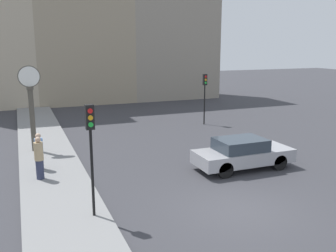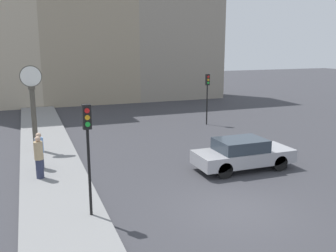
{
  "view_description": "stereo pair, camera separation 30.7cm",
  "coord_description": "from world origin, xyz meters",
  "px_view_note": "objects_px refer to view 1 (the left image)",
  "views": [
    {
      "loc": [
        -6.62,
        -10.07,
        5.5
      ],
      "look_at": [
        -0.47,
        5.22,
        1.89
      ],
      "focal_mm": 40.0,
      "sensor_mm": 36.0,
      "label": 1
    },
    {
      "loc": [
        -6.33,
        -10.18,
        5.5
      ],
      "look_at": [
        -0.47,
        5.22,
        1.89
      ],
      "focal_mm": 40.0,
      "sensor_mm": 36.0,
      "label": 2
    }
  ],
  "objects_px": {
    "traffic_light_near": "(91,137)",
    "pedestrian_blue_stripe": "(39,151)",
    "pedestrian_tan_coat": "(39,158)",
    "street_clock": "(31,105)",
    "sedan_car": "(243,153)",
    "traffic_light_far": "(205,88)"
  },
  "relations": [
    {
      "from": "traffic_light_near",
      "to": "street_clock",
      "type": "distance_m",
      "value": 8.7
    },
    {
      "from": "traffic_light_near",
      "to": "pedestrian_blue_stripe",
      "type": "xyz_separation_m",
      "value": [
        -1.31,
        5.4,
        -1.76
      ]
    },
    {
      "from": "sedan_car",
      "to": "pedestrian_tan_coat",
      "type": "height_order",
      "value": "pedestrian_tan_coat"
    },
    {
      "from": "sedan_car",
      "to": "traffic_light_far",
      "type": "bearing_deg",
      "value": 72.94
    },
    {
      "from": "sedan_car",
      "to": "traffic_light_far",
      "type": "relative_size",
      "value": 1.27
    },
    {
      "from": "street_clock",
      "to": "traffic_light_far",
      "type": "bearing_deg",
      "value": 15.44
    },
    {
      "from": "street_clock",
      "to": "traffic_light_near",
      "type": "bearing_deg",
      "value": -80.78
    },
    {
      "from": "sedan_car",
      "to": "traffic_light_far",
      "type": "height_order",
      "value": "traffic_light_far"
    },
    {
      "from": "pedestrian_tan_coat",
      "to": "pedestrian_blue_stripe",
      "type": "xyz_separation_m",
      "value": [
        0.07,
        1.27,
        -0.07
      ]
    },
    {
      "from": "pedestrian_tan_coat",
      "to": "street_clock",
      "type": "bearing_deg",
      "value": 90.18
    },
    {
      "from": "traffic_light_near",
      "to": "street_clock",
      "type": "bearing_deg",
      "value": 99.22
    },
    {
      "from": "street_clock",
      "to": "pedestrian_tan_coat",
      "type": "height_order",
      "value": "street_clock"
    },
    {
      "from": "traffic_light_near",
      "to": "street_clock",
      "type": "height_order",
      "value": "street_clock"
    },
    {
      "from": "traffic_light_near",
      "to": "pedestrian_blue_stripe",
      "type": "relative_size",
      "value": 2.22
    },
    {
      "from": "pedestrian_tan_coat",
      "to": "pedestrian_blue_stripe",
      "type": "distance_m",
      "value": 1.27
    },
    {
      "from": "traffic_light_near",
      "to": "traffic_light_far",
      "type": "distance_m",
      "value": 15.41
    },
    {
      "from": "pedestrian_blue_stripe",
      "to": "traffic_light_far",
      "type": "bearing_deg",
      "value": 29.26
    },
    {
      "from": "sedan_car",
      "to": "pedestrian_tan_coat",
      "type": "bearing_deg",
      "value": 169.51
    },
    {
      "from": "traffic_light_near",
      "to": "pedestrian_blue_stripe",
      "type": "bearing_deg",
      "value": 103.64
    },
    {
      "from": "street_clock",
      "to": "pedestrian_blue_stripe",
      "type": "distance_m",
      "value": 3.54
    },
    {
      "from": "traffic_light_far",
      "to": "street_clock",
      "type": "height_order",
      "value": "street_clock"
    },
    {
      "from": "pedestrian_blue_stripe",
      "to": "street_clock",
      "type": "bearing_deg",
      "value": 91.51
    }
  ]
}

